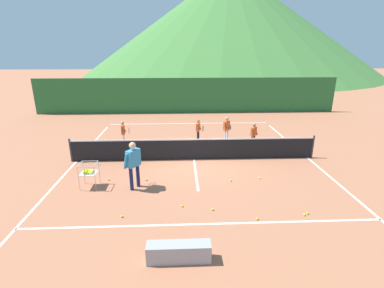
{
  "coord_description": "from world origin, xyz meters",
  "views": [
    {
      "loc": [
        -0.62,
        -11.89,
        4.73
      ],
      "look_at": [
        -0.14,
        -1.33,
        1.18
      ],
      "focal_mm": 26.63,
      "sensor_mm": 36.0,
      "label": 1
    }
  ],
  "objects": [
    {
      "name": "tennis_ball_1",
      "position": [
        3.19,
        -4.6,
        0.03
      ],
      "size": [
        0.07,
        0.07,
        0.07
      ],
      "primitive_type": "sphere",
      "color": "yellow",
      "rests_on": "ground"
    },
    {
      "name": "tennis_ball_9",
      "position": [
        -0.58,
        -4.02,
        0.03
      ],
      "size": [
        0.07,
        0.07,
        0.07
      ],
      "primitive_type": "sphere",
      "color": "yellow",
      "rests_on": "ground"
    },
    {
      "name": "instructor",
      "position": [
        -2.24,
        -2.65,
        1.03
      ],
      "size": [
        0.6,
        0.83,
        1.72
      ],
      "color": "#191E4C",
      "rests_on": "ground"
    },
    {
      "name": "tennis_ball_3",
      "position": [
        -4.07,
        -0.45,
        0.03
      ],
      "size": [
        0.07,
        0.07,
        0.07
      ],
      "primitive_type": "sphere",
      "color": "yellow",
      "rests_on": "ground"
    },
    {
      "name": "windscreen_fence",
      "position": [
        0.0,
        9.83,
        1.33
      ],
      "size": [
        22.88,
        0.08,
        2.66
      ],
      "primitive_type": "cube",
      "color": "#286B33",
      "rests_on": "ground"
    },
    {
      "name": "line_baseline_near",
      "position": [
        0.0,
        -4.98,
        0.0
      ],
      "size": [
        10.4,
        0.08,
        0.01
      ],
      "primitive_type": "cube",
      "color": "white",
      "rests_on": "ground"
    },
    {
      "name": "tennis_ball_8",
      "position": [
        1.28,
        -2.28,
        0.03
      ],
      "size": [
        0.07,
        0.07,
        0.07
      ],
      "primitive_type": "sphere",
      "color": "yellow",
      "rests_on": "ground"
    },
    {
      "name": "student_1",
      "position": [
        0.37,
        2.63,
        0.72
      ],
      "size": [
        0.41,
        0.66,
        1.2
      ],
      "color": "black",
      "rests_on": "ground"
    },
    {
      "name": "tennis_ball_7",
      "position": [
        1.59,
        -4.83,
        0.03
      ],
      "size": [
        0.07,
        0.07,
        0.07
      ],
      "primitive_type": "sphere",
      "color": "yellow",
      "rests_on": "ground"
    },
    {
      "name": "line_sideline_west",
      "position": [
        -5.2,
        0.0,
        0.0
      ],
      "size": [
        0.08,
        11.47,
        0.01
      ],
      "primitive_type": "cube",
      "color": "white",
      "rests_on": "ground"
    },
    {
      "name": "courtside_bench",
      "position": [
        -0.68,
        -6.4,
        0.23
      ],
      "size": [
        1.5,
        0.36,
        0.46
      ],
      "primitive_type": "cube",
      "color": "#99999E",
      "rests_on": "ground"
    },
    {
      "name": "tennis_ball_2",
      "position": [
        3.06,
        -4.68,
        0.03
      ],
      "size": [
        0.07,
        0.07,
        0.07
      ],
      "primitive_type": "sphere",
      "color": "yellow",
      "rests_on": "ground"
    },
    {
      "name": "line_baseline_far",
      "position": [
        0.0,
        6.49,
        0.0
      ],
      "size": [
        10.4,
        0.08,
        0.01
      ],
      "primitive_type": "cube",
      "color": "white",
      "rests_on": "ground"
    },
    {
      "name": "tennis_ball_6",
      "position": [
        2.4,
        -2.11,
        0.03
      ],
      "size": [
        0.07,
        0.07,
        0.07
      ],
      "primitive_type": "sphere",
      "color": "yellow",
      "rests_on": "ground"
    },
    {
      "name": "tennis_ball_10",
      "position": [
        -2.36,
        -4.53,
        0.03
      ],
      "size": [
        0.07,
        0.07,
        0.07
      ],
      "primitive_type": "sphere",
      "color": "yellow",
      "rests_on": "ground"
    },
    {
      "name": "line_service_center",
      "position": [
        0.0,
        0.0,
        0.0
      ],
      "size": [
        0.08,
        6.01,
        0.01
      ],
      "primitive_type": "cube",
      "color": "white",
      "rests_on": "ground"
    },
    {
      "name": "tennis_ball_5",
      "position": [
        -1.91,
        -2.08,
        0.03
      ],
      "size": [
        0.07,
        0.07,
        0.07
      ],
      "primitive_type": "sphere",
      "color": "yellow",
      "rests_on": "ground"
    },
    {
      "name": "tennis_ball_0",
      "position": [
        -3.33,
        -1.98,
        0.03
      ],
      "size": [
        0.07,
        0.07,
        0.07
      ],
      "primitive_type": "sphere",
      "color": "yellow",
      "rests_on": "ground"
    },
    {
      "name": "line_sideline_east",
      "position": [
        5.2,
        0.0,
        0.0
      ],
      "size": [
        0.08,
        11.47,
        0.01
      ],
      "primitive_type": "cube",
      "color": "white",
      "rests_on": "ground"
    },
    {
      "name": "tennis_net",
      "position": [
        0.0,
        0.0,
        0.5
      ],
      "size": [
        10.85,
        0.08,
        1.05
      ],
      "color": "#333338",
      "rests_on": "ground"
    },
    {
      "name": "student_3",
      "position": [
        3.08,
        1.62,
        0.73
      ],
      "size": [
        0.44,
        0.44,
        1.22
      ],
      "color": "black",
      "rests_on": "ground"
    },
    {
      "name": "ground_plane",
      "position": [
        0.0,
        0.0,
        0.0
      ],
      "size": [
        120.0,
        120.0,
        0.0
      ],
      "primitive_type": "plane",
      "color": "#A86647"
    },
    {
      "name": "tennis_ball_4",
      "position": [
        0.36,
        -4.27,
        0.03
      ],
      "size": [
        0.07,
        0.07,
        0.07
      ],
      "primitive_type": "sphere",
      "color": "yellow",
      "rests_on": "ground"
    },
    {
      "name": "hill_0",
      "position": [
        9.1,
        46.61,
        9.49
      ],
      "size": [
        54.95,
        54.95,
        18.97
      ],
      "primitive_type": "cone",
      "color": "#427A38",
      "rests_on": "ground"
    },
    {
      "name": "student_2",
      "position": [
        1.86,
        2.49,
        0.81
      ],
      "size": [
        0.47,
        0.72,
        1.35
      ],
      "color": "silver",
      "rests_on": "ground"
    },
    {
      "name": "student_0",
      "position": [
        -3.49,
        2.19,
        0.75
      ],
      "size": [
        0.48,
        0.57,
        1.25
      ],
      "color": "silver",
      "rests_on": "ground"
    },
    {
      "name": "ball_cart",
      "position": [
        -3.88,
        -2.5,
        0.59
      ],
      "size": [
        0.58,
        0.58,
        0.9
      ],
      "color": "#B7B7BC",
      "rests_on": "ground"
    }
  ]
}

